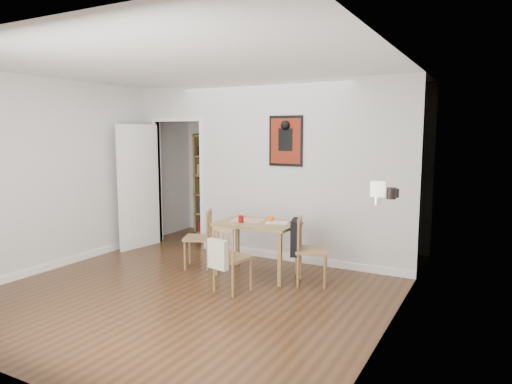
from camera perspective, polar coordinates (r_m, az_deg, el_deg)
The scene contains 15 objects.
ground at distance 5.87m, azimuth -5.58°, elevation -11.15°, with size 5.20×5.20×0.00m, color #503019.
room_shell at distance 6.70m, azimuth 1.40°, elevation 2.54°, with size 5.20×5.20×5.20m.
dining_table at distance 5.98m, azimuth 0.14°, elevation -4.60°, with size 1.04×0.66×0.71m.
chair_left at distance 6.43m, azimuth -7.25°, elevation -5.79°, with size 0.54×0.54×0.81m.
chair_right at distance 5.70m, azimuth 6.87°, elevation -7.20°, with size 0.57×0.52×0.84m.
chair_front at distance 5.42m, azimuth -3.07°, elevation -8.26°, with size 0.48×0.51×0.79m.
bookshelf at distance 8.30m, azimuth -5.05°, elevation 0.80°, with size 0.78×0.31×1.85m.
fireplace at distance 5.11m, azimuth 16.71°, elevation -7.07°, with size 0.45×1.25×1.16m.
red_glass at distance 5.95m, azimuth -1.89°, elevation -3.38°, with size 0.07×0.07×0.09m, color maroon.
orange_fruit at distance 6.00m, azimuth 1.85°, elevation -3.33°, with size 0.09×0.09×0.09m, color #FE5F0D.
placemat at distance 6.10m, azimuth -1.04°, elevation -3.54°, with size 0.41×0.31×0.00m, color beige.
notebook at distance 5.92m, azimuth 2.67°, elevation -3.83°, with size 0.28×0.20×0.01m, color silver.
mantel_lamp at distance 4.65m, azimuth 14.96°, elevation 0.19°, with size 0.15×0.15×0.23m.
ceramic_jar_a at distance 5.10m, azimuth 16.56°, elevation -0.15°, with size 0.10×0.10×0.13m, color black.
ceramic_jar_b at distance 5.25m, azimuth 17.03°, elevation -0.12°, with size 0.08×0.08×0.10m, color black.
Camera 1 is at (3.12, -4.61, 1.87)m, focal length 32.00 mm.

